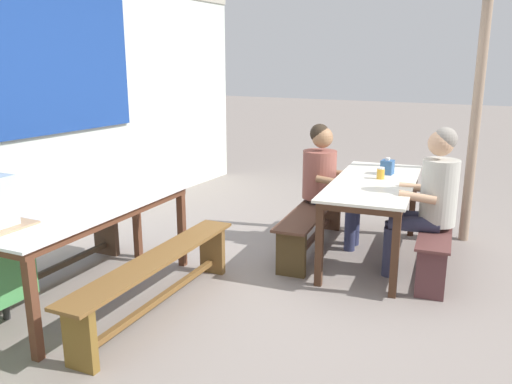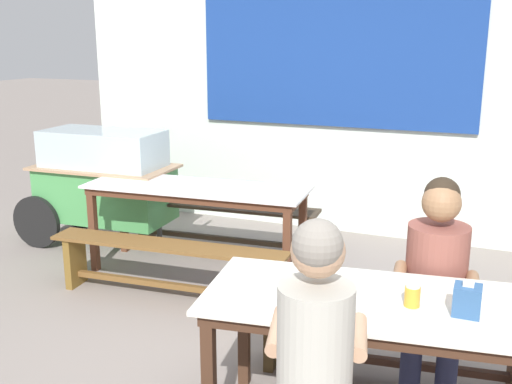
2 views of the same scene
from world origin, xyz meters
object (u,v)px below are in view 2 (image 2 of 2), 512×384
condiment_jar (412,295)px  tissue_box (467,300)px  dining_table_far (197,195)px  bench_near_back (390,332)px  dining_table_near (389,314)px  person_near_front (316,348)px  bench_far_front (168,262)px  person_right_near_table (436,275)px  food_cart (103,179)px  bench_far_back (222,219)px

condiment_jar → tissue_box: bearing=0.3°
dining_table_far → bench_near_back: (1.83, -1.08, -0.38)m
dining_table_near → person_near_front: 0.58m
bench_far_front → person_right_near_table: bearing=-14.8°
condiment_jar → bench_far_front: bearing=150.8°
bench_near_back → person_near_front: 1.21m
bench_far_front → food_cart: (-1.21, 0.89, 0.35)m
bench_far_back → tissue_box: bearing=-44.6°
dining_table_near → tissue_box: tissue_box is taller
person_near_front → person_right_near_table: person_near_front is taller
dining_table_far → person_near_front: 2.77m
bench_far_back → food_cart: food_cart is taller
bench_far_back → dining_table_far: bearing=-85.7°
bench_far_back → bench_near_back: 2.50m
dining_table_far → dining_table_near: bearing=-41.0°
dining_table_far → bench_far_front: size_ratio=1.00×
person_near_front → person_right_near_table: size_ratio=1.06×
bench_far_back → bench_far_front: 1.16m
bench_near_back → person_near_front: size_ratio=1.27×
person_right_near_table → bench_near_back: bearing=170.3°
bench_far_front → person_right_near_table: 2.12m
bench_far_front → bench_near_back: (1.78, -0.49, -0.00)m
bench_far_front → dining_table_near: bearing=-30.0°
dining_table_near → bench_near_back: dining_table_near is taller
dining_table_near → bench_far_front: (-1.86, 1.07, -0.39)m
bench_near_back → condiment_jar: 0.82m
tissue_box → dining_table_near: bearing=175.6°
dining_table_far → person_near_front: person_near_front is taller
bench_near_back → person_right_near_table: person_right_near_table is taller
bench_far_back → person_near_front: size_ratio=1.41×
bench_far_back → tissue_box: 3.26m
dining_table_near → person_right_near_table: bearing=73.8°
person_near_front → dining_table_far: bearing=127.8°
dining_table_near → bench_far_back: 2.99m
dining_table_far → person_near_front: bearing=-52.2°
dining_table_far → person_right_near_table: bearing=-28.4°
dining_table_near → person_near_front: size_ratio=1.41×
food_cart → person_near_front: size_ratio=1.27×
food_cart → person_near_front: 3.81m
dining_table_far → bench_far_front: dining_table_far is taller
dining_table_far → bench_near_back: size_ratio=1.15×
food_cart → person_right_near_table: (3.23, -1.43, 0.06)m
dining_table_near → bench_near_back: 0.70m
person_right_near_table → tissue_box: bearing=-71.5°
bench_far_back → bench_far_front: (0.09, -1.16, -0.01)m
dining_table_far → person_right_near_table: 2.34m
food_cart → person_near_front: (2.87, -2.50, 0.09)m
food_cart → person_near_front: bearing=-41.1°
bench_far_front → bench_near_back: bearing=-15.5°
person_near_front → bench_far_front: bearing=135.8°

